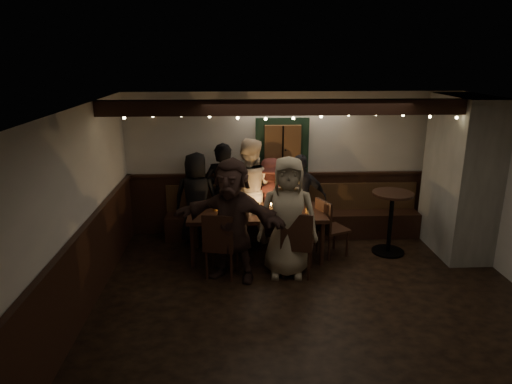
{
  "coord_description": "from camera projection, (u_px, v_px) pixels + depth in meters",
  "views": [
    {
      "loc": [
        -1.05,
        -5.55,
        3.21
      ],
      "look_at": [
        -0.71,
        1.6,
        1.05
      ],
      "focal_mm": 32.0,
      "sensor_mm": 36.0,
      "label": 1
    }
  ],
  "objects": [
    {
      "name": "chair_end",
      "position": [
        328.0,
        224.0,
        7.46
      ],
      "size": [
        0.58,
        0.58,
        0.97
      ],
      "color": "black",
      "rests_on": "ground"
    },
    {
      "name": "chair_near_left",
      "position": [
        220.0,
        242.0,
        6.69
      ],
      "size": [
        0.56,
        0.56,
        1.02
      ],
      "color": "black",
      "rests_on": "ground"
    },
    {
      "name": "person_c",
      "position": [
        249.0,
        190.0,
        8.02
      ],
      "size": [
        1.04,
        0.9,
        1.85
      ],
      "primitive_type": "imported",
      "rotation": [
        0.0,
        0.0,
        2.89
      ],
      "color": "beige",
      "rests_on": "ground"
    },
    {
      "name": "chair_near_right",
      "position": [
        297.0,
        241.0,
        6.73
      ],
      "size": [
        0.56,
        0.56,
        1.03
      ],
      "color": "black",
      "rests_on": "ground"
    },
    {
      "name": "person_b",
      "position": [
        224.0,
        194.0,
        7.92
      ],
      "size": [
        0.74,
        0.57,
        1.79
      ],
      "primitive_type": "imported",
      "rotation": [
        0.0,
        0.0,
        2.91
      ],
      "color": "black",
      "rests_on": "ground"
    },
    {
      "name": "person_d",
      "position": [
        271.0,
        199.0,
        8.11
      ],
      "size": [
        1.02,
        0.66,
        1.49
      ],
      "primitive_type": "imported",
      "rotation": [
        0.0,
        0.0,
        3.25
      ],
      "color": "#4B201C",
      "rests_on": "ground"
    },
    {
      "name": "person_f",
      "position": [
        232.0,
        220.0,
        6.61
      ],
      "size": [
        1.78,
        1.13,
        1.83
      ],
      "primitive_type": "imported",
      "rotation": [
        0.0,
        0.0,
        -0.38
      ],
      "color": "#33211D",
      "rests_on": "ground"
    },
    {
      "name": "dining_table",
      "position": [
        257.0,
        215.0,
        7.39
      ],
      "size": [
        2.19,
        0.94,
        0.95
      ],
      "color": "black",
      "rests_on": "ground"
    },
    {
      "name": "room",
      "position": [
        366.0,
        192.0,
        7.39
      ],
      "size": [
        6.02,
        5.01,
        2.62
      ],
      "color": "black",
      "rests_on": "ground"
    },
    {
      "name": "person_g",
      "position": [
        288.0,
        217.0,
        6.71
      ],
      "size": [
        0.94,
        0.66,
        1.83
      ],
      "primitive_type": "imported",
      "rotation": [
        0.0,
        0.0,
        -0.08
      ],
      "color": "tan",
      "rests_on": "ground"
    },
    {
      "name": "person_a",
      "position": [
        197.0,
        198.0,
        7.97
      ],
      "size": [
        0.83,
        0.58,
        1.62
      ],
      "primitive_type": "imported",
      "rotation": [
        0.0,
        0.0,
        3.05
      ],
      "color": "black",
      "rests_on": "ground"
    },
    {
      "name": "high_top",
      "position": [
        391.0,
        215.0,
        7.54
      ],
      "size": [
        0.66,
        0.66,
        1.06
      ],
      "color": "black",
      "rests_on": "ground"
    },
    {
      "name": "person_e",
      "position": [
        301.0,
        199.0,
        8.0
      ],
      "size": [
        0.93,
        0.39,
        1.58
      ],
      "primitive_type": "imported",
      "rotation": [
        0.0,
        0.0,
        3.15
      ],
      "color": "black",
      "rests_on": "ground"
    }
  ]
}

